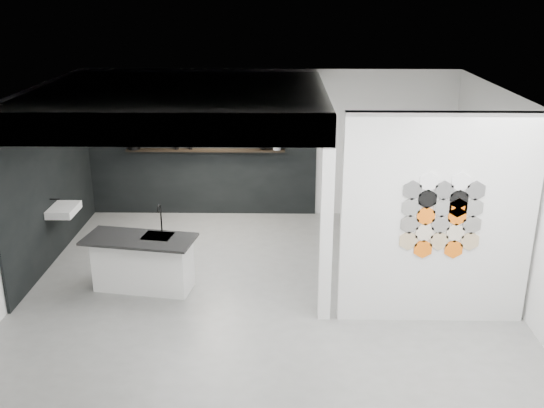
{
  "coord_description": "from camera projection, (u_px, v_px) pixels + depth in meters",
  "views": [
    {
      "loc": [
        0.25,
        -8.21,
        4.2
      ],
      "look_at": [
        0.1,
        0.3,
        1.15
      ],
      "focal_mm": 40.0,
      "sensor_mm": 36.0,
      "label": 1
    }
  ],
  "objects": [
    {
      "name": "partition_panel",
      "position": [
        437.0,
        221.0,
        7.69
      ],
      "size": [
        2.45,
        0.15,
        2.8
      ],
      "primitive_type": "cube",
      "color": "silver",
      "rests_on": "floor"
    },
    {
      "name": "glass_bowl",
      "position": [
        277.0,
        147.0,
        11.37
      ],
      "size": [
        0.15,
        0.15,
        0.11
      ],
      "primitive_type": "cylinder",
      "rotation": [
        0.0,
        0.0,
        -0.01
      ],
      "color": "gray",
      "rests_on": "display_shelf"
    },
    {
      "name": "wall_basin",
      "position": [
        64.0,
        210.0,
        9.66
      ],
      "size": [
        0.4,
        0.6,
        0.12
      ],
      "primitive_type": "cube",
      "color": "silver",
      "rests_on": "bay_clad_left"
    },
    {
      "name": "display_shelf",
      "position": [
        206.0,
        150.0,
        11.42
      ],
      "size": [
        3.0,
        0.15,
        0.04
      ],
      "primitive_type": "cube",
      "color": "black",
      "rests_on": "bay_clad_back"
    },
    {
      "name": "bay_clad_back",
      "position": [
        201.0,
        155.0,
        11.56
      ],
      "size": [
        4.4,
        0.04,
        2.35
      ],
      "primitive_type": "cube",
      "color": "black",
      "rests_on": "floor"
    },
    {
      "name": "hex_tile_cluster",
      "position": [
        442.0,
        216.0,
        7.58
      ],
      "size": [
        1.04,
        0.02,
        1.16
      ],
      "color": "tan",
      "rests_on": "partition_panel"
    },
    {
      "name": "bottle_dark",
      "position": [
        191.0,
        145.0,
        11.39
      ],
      "size": [
        0.09,
        0.09,
        0.18
      ],
      "primitive_type": "cylinder",
      "rotation": [
        0.0,
        0.0,
        -0.36
      ],
      "color": "black",
      "rests_on": "display_shelf"
    },
    {
      "name": "kettle",
      "position": [
        263.0,
        145.0,
        11.37
      ],
      "size": [
        0.23,
        0.23,
        0.16
      ],
      "primitive_type": "ellipsoid",
      "rotation": [
        0.0,
        0.0,
        0.24
      ],
      "color": "black",
      "rests_on": "display_shelf"
    },
    {
      "name": "utensil_cup",
      "position": [
        176.0,
        147.0,
        11.41
      ],
      "size": [
        0.09,
        0.09,
        0.1
      ],
      "primitive_type": "cylinder",
      "rotation": [
        0.0,
        0.0,
        0.04
      ],
      "color": "black",
      "rests_on": "display_shelf"
    },
    {
      "name": "fascia_beam",
      "position": [
        157.0,
        130.0,
        7.44
      ],
      "size": [
        4.4,
        0.16,
        0.4
      ],
      "primitive_type": "cube",
      "color": "silver",
      "rests_on": "corner_column"
    },
    {
      "name": "bay_clad_left",
      "position": [
        51.0,
        187.0,
        9.74
      ],
      "size": [
        0.04,
        4.0,
        2.35
      ],
      "primitive_type": "cube",
      "color": "black",
      "rests_on": "floor"
    },
    {
      "name": "bulkhead",
      "position": [
        181.0,
        102.0,
        9.25
      ],
      "size": [
        4.4,
        4.0,
        0.4
      ],
      "primitive_type": "cube",
      "color": "silver",
      "rests_on": "corner_column"
    },
    {
      "name": "glass_vase",
      "position": [
        277.0,
        147.0,
        11.37
      ],
      "size": [
        0.1,
        0.1,
        0.12
      ],
      "primitive_type": "cylinder",
      "rotation": [
        0.0,
        0.0,
        0.23
      ],
      "color": "gray",
      "rests_on": "display_shelf"
    },
    {
      "name": "kitchen_island",
      "position": [
        143.0,
        262.0,
        8.82
      ],
      "size": [
        1.67,
        0.95,
        1.27
      ],
      "rotation": [
        0.0,
        0.0,
        -0.17
      ],
      "color": "silver",
      "rests_on": "floor"
    },
    {
      "name": "floor",
      "position": [
        265.0,
        283.0,
        9.15
      ],
      "size": [
        7.0,
        6.0,
        0.01
      ],
      "primitive_type": "cube",
      "color": "slate"
    },
    {
      "name": "corner_column",
      "position": [
        326.0,
        237.0,
        7.79
      ],
      "size": [
        0.16,
        0.16,
        2.35
      ],
      "primitive_type": "cube",
      "color": "silver",
      "rests_on": "floor"
    },
    {
      "name": "stockpot",
      "position": [
        134.0,
        144.0,
        11.4
      ],
      "size": [
        0.26,
        0.26,
        0.19
      ],
      "primitive_type": "cylinder",
      "rotation": [
        0.0,
        0.0,
        0.14
      ],
      "color": "black",
      "rests_on": "display_shelf"
    }
  ]
}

